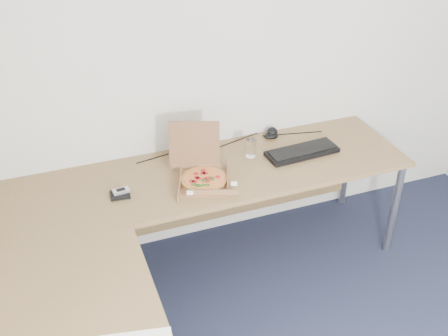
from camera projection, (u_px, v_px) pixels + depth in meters
name	position (u px, v px, depth m)	size (l,w,h in m)	color
desk	(178.00, 229.00, 2.85)	(2.50, 2.20, 0.73)	olive
pizza_box	(203.00, 176.00, 3.17)	(0.30, 0.35, 0.31)	brown
drinking_glass	(251.00, 148.00, 3.40)	(0.07, 0.07, 0.12)	white
keyboard	(302.00, 152.00, 3.45)	(0.47, 0.17, 0.03)	black
mouse	(271.00, 136.00, 3.62)	(0.10, 0.07, 0.04)	black
wallet	(120.00, 195.00, 3.05)	(0.11, 0.09, 0.02)	black
phone	(121.00, 191.00, 3.05)	(0.09, 0.05, 0.02)	#B2B5BA
dome_speaker	(272.00, 132.00, 3.63)	(0.08, 0.08, 0.07)	black
cable_bundle	(227.00, 144.00, 3.55)	(0.62, 0.04, 0.01)	black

